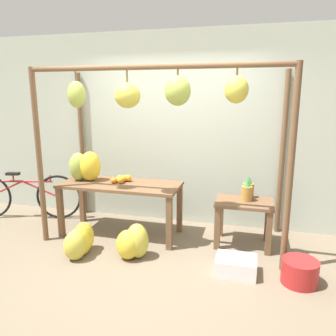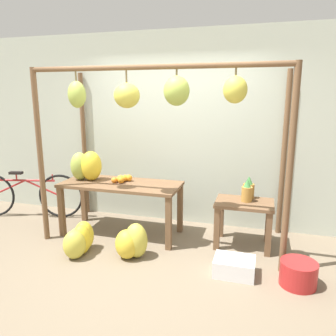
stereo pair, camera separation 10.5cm
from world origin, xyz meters
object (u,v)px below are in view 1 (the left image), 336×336
banana_pile_ground_right (132,243)px  fruit_crate_white (236,266)px  banana_pile_on_table (85,166)px  parked_bicycle (24,196)px  pineapple_cluster (247,189)px  banana_pile_ground_left (80,241)px  blue_bucket (300,272)px  orange_pile (122,179)px

banana_pile_ground_right → fruit_crate_white: bearing=-2.5°
banana_pile_on_table → parked_bicycle: 1.32m
banana_pile_on_table → pineapple_cluster: size_ratio=1.80×
pineapple_cluster → banana_pile_ground_left: size_ratio=0.52×
banana_pile_ground_left → blue_bucket: bearing=0.3°
parked_bicycle → banana_pile_ground_left: bearing=-31.1°
banana_pile_on_table → banana_pile_ground_right: bearing=-34.6°
fruit_crate_white → parked_bicycle: 3.43m
banana_pile_on_table → fruit_crate_white: bearing=-17.7°
banana_pile_ground_left → fruit_crate_white: bearing=1.2°
banana_pile_on_table → banana_pile_ground_right: (0.90, -0.62, -0.75)m
orange_pile → fruit_crate_white: orange_pile is taller
banana_pile_on_table → orange_pile: size_ratio=2.19×
banana_pile_on_table → parked_bicycle: banana_pile_on_table is taller
banana_pile_ground_right → banana_pile_on_table: bearing=145.4°
fruit_crate_white → parked_bicycle: bearing=165.8°
pineapple_cluster → banana_pile_ground_left: (-1.93, -0.89, -0.54)m
orange_pile → banana_pile_ground_left: (-0.25, -0.76, -0.60)m
banana_pile_ground_right → fruit_crate_white: 1.23m
banana_pile_on_table → orange_pile: (0.52, 0.05, -0.16)m
banana_pile_ground_left → fruit_crate_white: size_ratio=1.30×
blue_bucket → orange_pile: bearing=161.7°
banana_pile_ground_left → parked_bicycle: 1.71m
pineapple_cluster → banana_pile_ground_right: (-1.29, -0.80, -0.53)m
banana_pile_on_table → pineapple_cluster: (2.20, 0.17, -0.22)m
orange_pile → banana_pile_ground_right: orange_pile is taller
orange_pile → banana_pile_ground_left: size_ratio=0.43×
orange_pile → banana_pile_ground_left: bearing=-108.1°
orange_pile → blue_bucket: (2.25, -0.75, -0.65)m
banana_pile_ground_left → banana_pile_ground_right: bearing=8.2°
fruit_crate_white → blue_bucket: blue_bucket is taller
orange_pile → banana_pile_ground_left: orange_pile is taller
banana_pile_ground_left → fruit_crate_white: 1.86m
orange_pile → blue_bucket: 2.46m
blue_bucket → banana_pile_ground_left: bearing=-179.7°
banana_pile_on_table → fruit_crate_white: size_ratio=1.22×
banana_pile_ground_left → blue_bucket: banana_pile_ground_left is taller
banana_pile_ground_right → pineapple_cluster: bearing=31.6°
parked_bicycle → banana_pile_ground_right: bearing=-20.6°
blue_bucket → parked_bicycle: (-3.96, 0.86, 0.24)m
banana_pile_on_table → blue_bucket: bearing=-14.2°
fruit_crate_white → pineapple_cluster: bearing=85.3°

